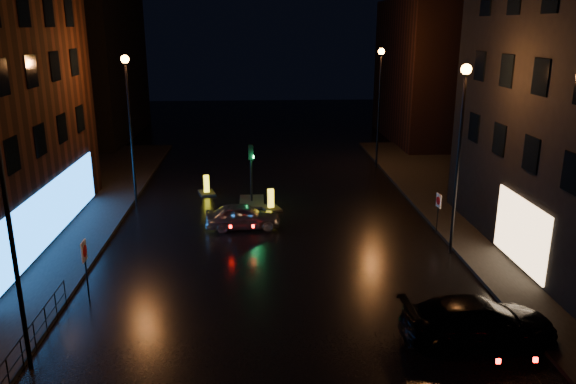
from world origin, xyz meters
The scene contains 16 objects.
ground centered at (0.00, 0.00, 0.00)m, with size 120.00×120.00×0.00m, color black.
pavement_right centered at (14.00, 8.00, 0.07)m, with size 12.00×44.00×0.15m, color black.
building_far_left centered at (-16.00, 35.00, 7.00)m, with size 8.00×16.00×14.00m, color black.
building_far_right centered at (15.00, 32.00, 6.00)m, with size 8.00×14.00×12.00m, color black.
street_lamp_lnear centered at (-7.80, -2.00, 5.56)m, with size 0.44×0.44×8.37m.
street_lamp_lfar centered at (-7.80, 14.00, 5.56)m, with size 0.44×0.44×8.37m.
street_lamp_rnear centered at (7.80, 6.00, 5.56)m, with size 0.44×0.44×8.37m.
street_lamp_rfar centered at (7.80, 22.00, 5.56)m, with size 0.44×0.44×8.37m.
traffic_signal centered at (-1.20, 14.00, 0.50)m, with size 1.40×2.40×3.45m.
guard_railing centered at (-8.00, -1.00, 0.74)m, with size 0.05×6.04×1.00m.
silver_hatchback centered at (-1.63, 9.76, 0.64)m, with size 1.51×3.77×1.28m, color #A2A6AA.
dark_sedan centered at (6.17, -1.35, 0.73)m, with size 2.05×5.03×1.46m, color black.
bollard_near centered at (-0.13, 12.73, 0.26)m, with size 1.28×1.55×1.16m.
bollard_far centered at (-3.95, 15.96, 0.25)m, with size 1.20×1.51×1.16m.
road_sign_left centered at (-7.27, 2.37, 1.75)m, with size 0.08×0.57×2.34m.
road_sign_right centered at (7.90, 8.34, 1.55)m, with size 0.11×0.50×2.07m.
Camera 1 is at (-0.93, -17.09, 9.91)m, focal length 35.00 mm.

